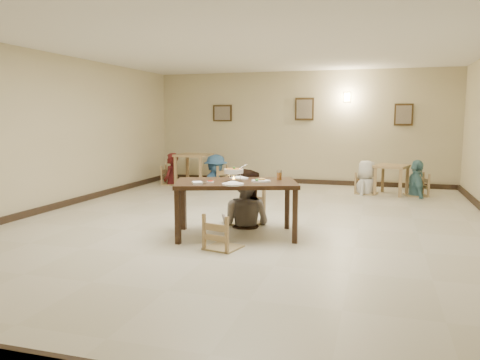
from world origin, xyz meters
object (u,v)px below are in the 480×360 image
(bg_chair_rr, at_px, (417,175))
(curry_warmer, at_px, (234,171))
(bg_chair_rl, at_px, (367,174))
(bg_diner_b, at_px, (216,155))
(chair_near, at_px, (223,215))
(main_table, at_px, (236,187))
(bg_table_right, at_px, (392,171))
(bg_diner_c, at_px, (367,160))
(bg_chair_ll, at_px, (171,167))
(bg_diner_d, at_px, (418,160))
(bg_table_left, at_px, (194,159))
(bg_chair_lr, at_px, (216,167))
(chair_far, at_px, (246,192))
(bg_diner_a, at_px, (171,153))
(drink_glass, at_px, (279,175))
(main_diner, at_px, (245,169))

(bg_chair_rr, bearing_deg, curry_warmer, -45.32)
(bg_chair_rl, xyz_separation_m, bg_diner_b, (-3.80, 0.15, 0.36))
(chair_near, bearing_deg, main_table, -73.71)
(bg_table_right, height_order, bg_diner_b, bg_diner_b)
(chair_near, xyz_separation_m, bg_diner_c, (1.73, 5.35, 0.32))
(curry_warmer, bearing_deg, bg_diner_c, 68.81)
(main_table, relative_size, bg_chair_ll, 2.07)
(bg_chair_rl, height_order, bg_diner_d, bg_diner_d)
(bg_table_right, height_order, bg_diner_d, bg_diner_d)
(bg_table_left, distance_m, bg_chair_lr, 0.64)
(chair_far, xyz_separation_m, bg_diner_d, (2.95, 3.87, 0.29))
(bg_table_right, height_order, bg_diner_a, bg_diner_a)
(drink_glass, height_order, bg_chair_rr, drink_glass)
(curry_warmer, distance_m, bg_table_left, 5.49)
(curry_warmer, height_order, bg_chair_ll, curry_warmer)
(curry_warmer, bearing_deg, bg_diner_d, 58.18)
(drink_glass, height_order, bg_table_right, drink_glass)
(bg_diner_d, bearing_deg, bg_diner_a, 79.44)
(bg_diner_d, bearing_deg, bg_diner_b, 78.59)
(main_table, bearing_deg, curry_warmer, 158.81)
(bg_chair_lr, distance_m, bg_diner_b, 0.31)
(bg_chair_lr, bearing_deg, main_table, 41.44)
(chair_near, distance_m, bg_chair_ll, 6.36)
(bg_diner_b, bearing_deg, chair_near, -144.99)
(bg_chair_ll, relative_size, bg_diner_b, 0.58)
(main_diner, bearing_deg, bg_table_left, -48.47)
(bg_chair_ll, xyz_separation_m, bg_chair_rl, (5.04, -0.08, -0.01))
(drink_glass, distance_m, bg_diner_a, 5.86)
(bg_diner_d, bearing_deg, chair_far, 132.56)
(bg_chair_ll, distance_m, bg_diner_a, 0.37)
(main_diner, relative_size, curry_warmer, 5.87)
(chair_near, bearing_deg, bg_diner_a, -45.14)
(curry_warmer, bearing_deg, bg_chair_rl, 68.81)
(bg_table_right, bearing_deg, main_table, -116.20)
(chair_far, bearing_deg, bg_chair_ll, 148.02)
(bg_chair_rr, bearing_deg, bg_table_left, -104.84)
(main_diner, relative_size, bg_diner_d, 1.14)
(bg_table_right, xyz_separation_m, bg_chair_lr, (-4.35, 0.09, -0.04))
(bg_table_left, height_order, bg_diner_b, bg_diner_b)
(chair_far, bearing_deg, curry_warmer, -67.98)
(bg_table_left, distance_m, bg_table_right, 4.97)
(main_table, height_order, bg_chair_rl, bg_chair_rl)
(bg_diner_d, bearing_deg, bg_table_right, 77.37)
(bg_chair_lr, bearing_deg, bg_table_left, -73.00)
(main_diner, height_order, bg_table_right, main_diner)
(chair_far, bearing_deg, bg_table_right, 77.23)
(bg_chair_rl, relative_size, bg_chair_rr, 0.97)
(chair_far, distance_m, bg_diner_c, 4.26)
(curry_warmer, bearing_deg, bg_chair_lr, 112.60)
(bg_chair_lr, relative_size, bg_diner_c, 0.66)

